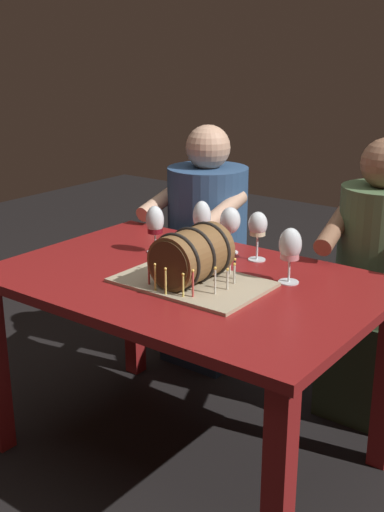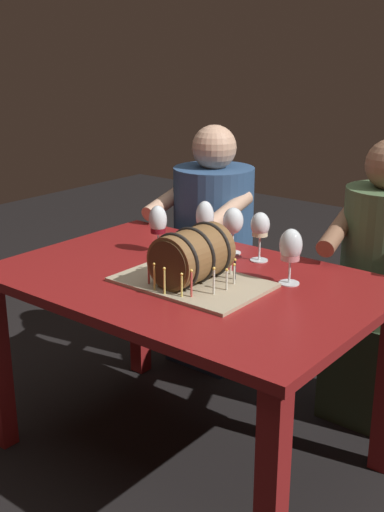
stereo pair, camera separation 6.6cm
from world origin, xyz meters
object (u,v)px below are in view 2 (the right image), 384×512
Objects in this scene: wine_glass_red at (158,222)px; wine_glass_amber at (205,219)px; wine_glass_rose at (291,248)px; wine_glass_white at (260,227)px; barrel_cake at (192,260)px; dining_table at (187,305)px; person_seated_left at (213,253)px; person_seated_right at (379,297)px; wine_glass_empty at (233,222)px.

wine_glass_amber is at bearing 41.75° from wine_glass_red.
wine_glass_white is at bearing 146.43° from wine_glass_rose.
barrel_cake reaches higher than wine_glass_rose.
person_seated_left reaches higher than dining_table.
person_seated_right is at bearing 38.74° from wine_glass_red.
wine_glass_rose is 1.06× the size of wine_glass_empty.
wine_glass_amber is 1.08× the size of wine_glass_white.
person_seated_right is (0.32, 0.40, -0.32)m from wine_glass_white.
wine_glass_red reaches higher than dining_table.
person_seated_left is 0.84m from person_seated_right.
wine_glass_white is at bearing -128.93° from person_seated_right.
wine_glass_rose is (0.45, -0.11, -0.00)m from wine_glass_amber.
wine_glass_empty is (-0.13, 0.01, -0.00)m from wine_glass_white.
wine_glass_empty is 0.67m from person_seated_right.
barrel_cake is 0.36m from wine_glass_white.
barrel_cake is 0.38m from wine_glass_red.
wine_glass_red is at bearing -75.10° from person_seated_left.
dining_table is at bearing -107.63° from wine_glass_white.
person_seated_right is (0.42, 0.70, -0.09)m from dining_table.
person_seated_right reaches higher than wine_glass_white.
wine_glass_red is (-0.14, -0.12, -0.01)m from wine_glass_amber.
wine_glass_white is at bearing 8.49° from wine_glass_amber.
wine_glass_amber is 0.11m from wine_glass_empty.
wine_glass_white reaches higher than wine_glass_empty.
wine_glass_white is at bearing 22.95° from wine_glass_red.
dining_table is at bearing -84.13° from wine_glass_empty.
wine_glass_white reaches higher than dining_table.
wine_glass_amber is 0.18m from wine_glass_red.
wine_glass_white is (-0.21, 0.14, 0.00)m from wine_glass_rose.
wine_glass_empty is (-0.35, 0.15, -0.00)m from wine_glass_rose.
person_seated_right reaches higher than dining_table.
wine_glass_rose is (0.31, 0.17, 0.23)m from dining_table.
wine_glass_red is (-0.37, -0.16, -0.01)m from wine_glass_white.
dining_table is 7.32× the size of wine_glass_empty.
person_seated_right is at bearing 37.96° from wine_glass_amber.
wine_glass_white is 1.03× the size of wine_glass_empty.
wine_glass_red is at bearing -178.68° from wine_glass_rose.
person_seated_right reaches higher than barrel_cake.
barrel_cake is 2.68× the size of wine_glass_white.
dining_table is 1.16× the size of person_seated_left.
barrel_cake is 2.71× the size of wine_glass_red.
wine_glass_rose is at bearing -24.16° from wine_glass_empty.
wine_glass_empty is at bearing -44.98° from person_seated_left.
barrel_cake is 2.49× the size of wine_glass_amber.
wine_glass_empty is at bearing 155.84° from wine_glass_rose.
wine_glass_amber reaches higher than wine_glass_white.
person_seated_left is at bearing 143.56° from wine_glass_rose.
wine_glass_rose is 0.64m from person_seated_right.
person_seated_right is (0.69, 0.55, -0.31)m from wine_glass_red.
barrel_cake is 0.43× the size of person_seated_right.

